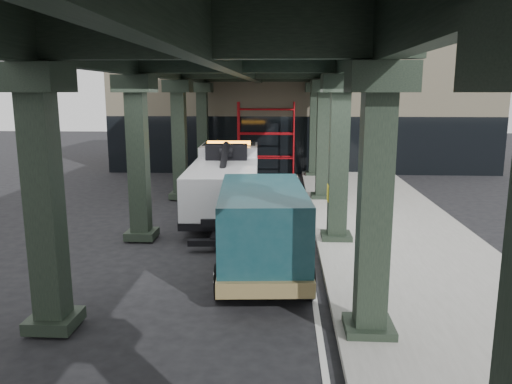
% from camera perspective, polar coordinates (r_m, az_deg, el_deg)
% --- Properties ---
extents(ground, '(90.00, 90.00, 0.00)m').
position_cam_1_polar(ground, '(13.52, -1.16, -8.13)').
color(ground, black).
rests_on(ground, ground).
extents(sidewalk, '(5.00, 40.00, 0.15)m').
position_cam_1_polar(sidewalk, '(15.75, 16.05, -5.45)').
color(sidewalk, gray).
rests_on(sidewalk, ground).
extents(lane_stripe, '(0.12, 38.00, 0.01)m').
position_cam_1_polar(lane_stripe, '(15.39, 5.77, -5.72)').
color(lane_stripe, silver).
rests_on(lane_stripe, ground).
extents(viaduct, '(7.40, 32.00, 6.40)m').
position_cam_1_polar(viaduct, '(14.80, -2.23, 15.03)').
color(viaduct, black).
rests_on(viaduct, ground).
extents(building, '(22.00, 10.00, 8.00)m').
position_cam_1_polar(building, '(32.73, 5.10, 10.40)').
color(building, '#C6B793').
rests_on(building, ground).
extents(scaffolding, '(3.08, 0.88, 4.00)m').
position_cam_1_polar(scaffolding, '(27.47, 1.17, 6.32)').
color(scaffolding, '#B00E14').
rests_on(scaffolding, ground).
extents(tow_truck, '(2.76, 8.33, 2.70)m').
position_cam_1_polar(tow_truck, '(18.77, -3.42, 1.53)').
color(tow_truck, black).
rests_on(tow_truck, ground).
extents(towed_van, '(2.55, 5.64, 2.23)m').
position_cam_1_polar(towed_van, '(12.59, 0.69, -3.89)').
color(towed_van, '#11373E').
rests_on(towed_van, ground).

